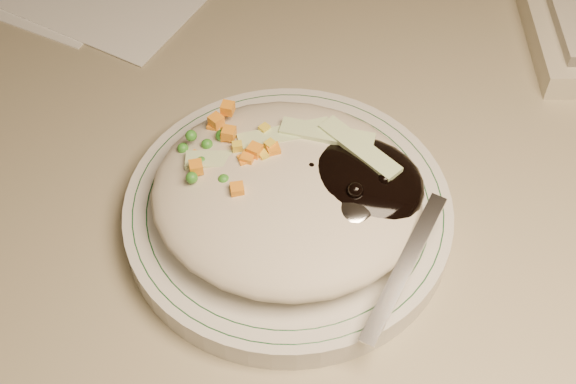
# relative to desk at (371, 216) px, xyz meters

# --- Properties ---
(desk) EXTENTS (1.40, 0.70, 0.74)m
(desk) POSITION_rel_desk_xyz_m (0.00, 0.00, 0.00)
(desk) COLOR gray
(desk) RESTS_ON ground
(plate) EXTENTS (0.24, 0.24, 0.02)m
(plate) POSITION_rel_desk_xyz_m (-0.05, -0.17, 0.21)
(plate) COLOR silver
(plate) RESTS_ON desk
(plate_rim) EXTENTS (0.23, 0.23, 0.00)m
(plate_rim) POSITION_rel_desk_xyz_m (-0.05, -0.17, 0.22)
(plate_rim) COLOR #144723
(plate_rim) RESTS_ON plate
(meal) EXTENTS (0.21, 0.19, 0.05)m
(meal) POSITION_rel_desk_xyz_m (-0.05, -0.17, 0.24)
(meal) COLOR #BDB199
(meal) RESTS_ON plate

